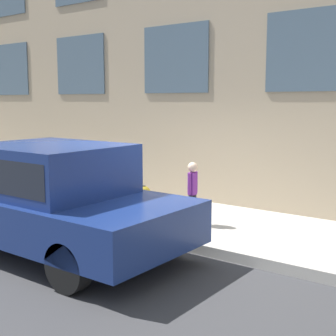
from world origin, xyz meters
TOP-DOWN VIEW (x-y plane):
  - ground_plane at (0.00, 0.00)m, footprint 80.00×80.00m
  - sidewalk at (1.37, 0.00)m, footprint 2.74×60.00m
  - fire_hydrant at (0.37, 0.54)m, footprint 0.35×0.46m
  - person at (0.96, -0.12)m, footprint 0.27×0.18m
  - parked_car_navy_near at (-1.24, 1.08)m, footprint 2.10×4.62m

SIDE VIEW (x-z plane):
  - ground_plane at x=0.00m, z-range 0.00..0.00m
  - sidewalk at x=1.37m, z-range 0.00..0.17m
  - fire_hydrant at x=0.37m, z-range 0.17..0.90m
  - person at x=0.96m, z-range 0.28..1.42m
  - parked_car_navy_near at x=-1.24m, z-range 0.07..1.79m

